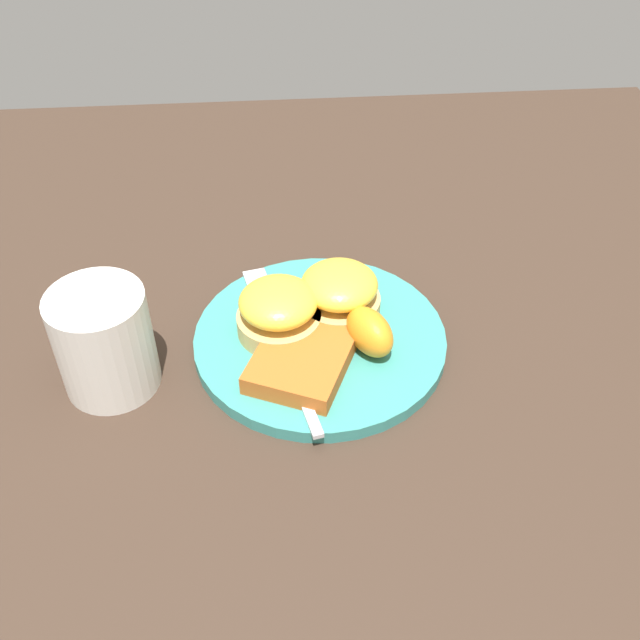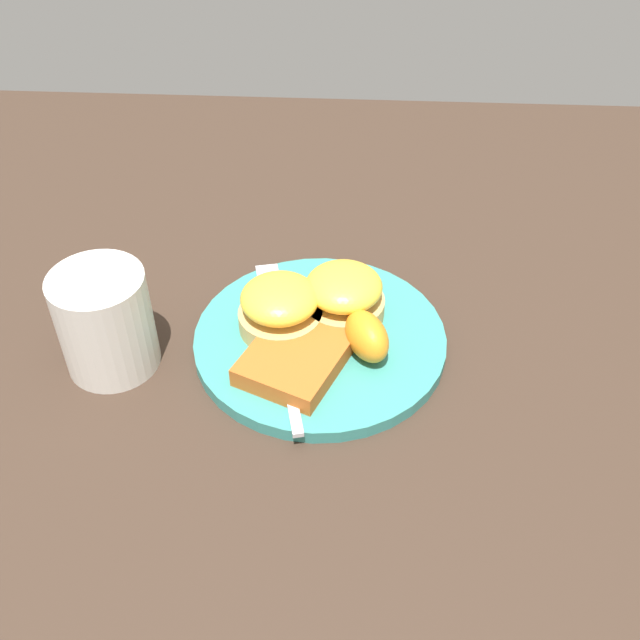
{
  "view_description": "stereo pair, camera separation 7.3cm",
  "coord_description": "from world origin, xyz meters",
  "px_view_note": "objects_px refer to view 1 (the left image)",
  "views": [
    {
      "loc": [
        -0.54,
        0.04,
        0.52
      ],
      "look_at": [
        0.0,
        0.0,
        0.03
      ],
      "focal_mm": 42.0,
      "sensor_mm": 36.0,
      "label": 1
    },
    {
      "loc": [
        -0.54,
        -0.03,
        0.52
      ],
      "look_at": [
        0.0,
        0.0,
        0.03
      ],
      "focal_mm": 42.0,
      "sensor_mm": 36.0,
      "label": 2
    }
  ],
  "objects_px": {
    "cup": "(104,340)",
    "sandwich_benedict_right": "(279,311)",
    "fork": "(278,333)",
    "hashbrown_patty": "(301,361)",
    "orange_wedge": "(370,332)",
    "sandwich_benedict_left": "(339,293)"
  },
  "relations": [
    {
      "from": "cup",
      "to": "sandwich_benedict_right",
      "type": "bearing_deg",
      "value": -75.32
    },
    {
      "from": "fork",
      "to": "hashbrown_patty",
      "type": "bearing_deg",
      "value": -156.53
    },
    {
      "from": "sandwich_benedict_right",
      "to": "orange_wedge",
      "type": "distance_m",
      "value": 0.09
    },
    {
      "from": "sandwich_benedict_left",
      "to": "fork",
      "type": "distance_m",
      "value": 0.07
    },
    {
      "from": "sandwich_benedict_right",
      "to": "hashbrown_patty",
      "type": "distance_m",
      "value": 0.06
    },
    {
      "from": "fork",
      "to": "cup",
      "type": "xyz_separation_m",
      "value": [
        -0.04,
        0.16,
        0.04
      ]
    },
    {
      "from": "hashbrown_patty",
      "to": "cup",
      "type": "distance_m",
      "value": 0.18
    },
    {
      "from": "hashbrown_patty",
      "to": "fork",
      "type": "xyz_separation_m",
      "value": [
        0.05,
        0.02,
        -0.01
      ]
    },
    {
      "from": "sandwich_benedict_left",
      "to": "orange_wedge",
      "type": "relative_size",
      "value": 1.39
    },
    {
      "from": "cup",
      "to": "orange_wedge",
      "type": "bearing_deg",
      "value": -87.78
    },
    {
      "from": "sandwich_benedict_left",
      "to": "cup",
      "type": "relative_size",
      "value": 0.69
    },
    {
      "from": "sandwich_benedict_right",
      "to": "orange_wedge",
      "type": "relative_size",
      "value": 1.39
    },
    {
      "from": "orange_wedge",
      "to": "cup",
      "type": "xyz_separation_m",
      "value": [
        -0.01,
        0.25,
        0.02
      ]
    },
    {
      "from": "sandwich_benedict_right",
      "to": "orange_wedge",
      "type": "xyz_separation_m",
      "value": [
        -0.03,
        -0.09,
        -0.0
      ]
    },
    {
      "from": "sandwich_benedict_right",
      "to": "cup",
      "type": "relative_size",
      "value": 0.69
    },
    {
      "from": "sandwich_benedict_left",
      "to": "sandwich_benedict_right",
      "type": "height_order",
      "value": "same"
    },
    {
      "from": "hashbrown_patty",
      "to": "cup",
      "type": "xyz_separation_m",
      "value": [
        0.01,
        0.18,
        0.03
      ]
    },
    {
      "from": "hashbrown_patty",
      "to": "cup",
      "type": "relative_size",
      "value": 0.81
    },
    {
      "from": "fork",
      "to": "sandwich_benedict_right",
      "type": "bearing_deg",
      "value": -15.59
    },
    {
      "from": "sandwich_benedict_left",
      "to": "cup",
      "type": "height_order",
      "value": "cup"
    },
    {
      "from": "orange_wedge",
      "to": "fork",
      "type": "bearing_deg",
      "value": 73.68
    },
    {
      "from": "sandwich_benedict_left",
      "to": "hashbrown_patty",
      "type": "relative_size",
      "value": 0.85
    }
  ]
}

